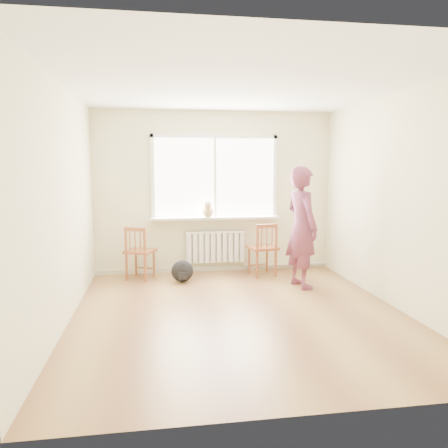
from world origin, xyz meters
name	(u,v)px	position (x,y,z in m)	size (l,w,h in m)	color
floor	(239,313)	(0.00, 0.00, 0.00)	(4.50, 4.50, 0.00)	olive
ceiling	(240,85)	(0.00, 0.00, 2.70)	(4.50, 4.50, 0.00)	white
back_wall	(215,192)	(0.00, 2.25, 1.35)	(4.00, 0.01, 2.70)	beige
window	(215,174)	(0.00, 2.22, 1.66)	(2.12, 0.05, 1.42)	white
windowsill	(216,218)	(0.00, 2.14, 0.93)	(2.15, 0.22, 0.04)	white
radiator	(216,246)	(0.00, 2.16, 0.44)	(1.00, 0.12, 0.55)	white
heating_pipe	(286,264)	(1.25, 2.19, 0.08)	(0.04, 0.04, 1.40)	silver
baseboard	(215,268)	(0.00, 2.23, 0.04)	(4.00, 0.03, 0.08)	beige
chair_left	(139,253)	(-1.27, 1.83, 0.43)	(0.55, 0.54, 0.85)	brown
chair_right	(264,250)	(0.73, 1.75, 0.44)	(0.50, 0.49, 0.88)	brown
person	(302,227)	(1.13, 1.05, 0.89)	(0.65, 0.43, 1.79)	#CC4644
cat	(208,210)	(-0.14, 2.05, 1.07)	(0.22, 0.45, 0.30)	beige
backpack	(182,271)	(-0.60, 1.59, 0.17)	(0.34, 0.26, 0.34)	black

